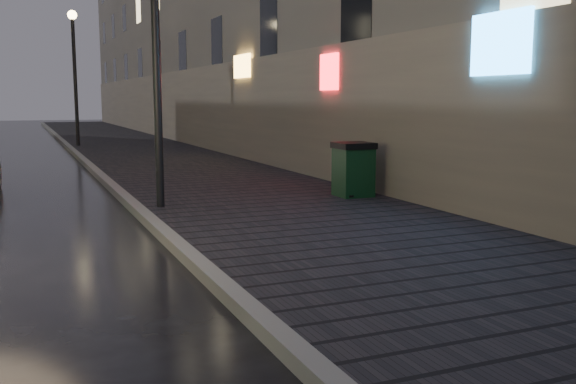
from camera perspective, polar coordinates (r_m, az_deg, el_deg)
name	(u,v)px	position (r m, az deg, el deg)	size (l,w,h in m)	color
ground	(84,359)	(5.40, -17.69, -13.99)	(120.00, 120.00, 0.00)	black
sidewalk	(134,148)	(26.42, -13.51, 3.86)	(4.60, 58.00, 0.15)	black
curb	(71,149)	(26.14, -18.71, 3.61)	(0.20, 58.00, 0.15)	slate
building_near	(185,1)	(31.24, -9.15, 16.46)	(1.80, 50.00, 13.00)	#605B54
lamp_near	(155,9)	(11.32, -11.74, 15.63)	(0.36, 0.36, 5.28)	black
lamp_far	(74,61)	(27.13, -18.46, 11.00)	(0.36, 0.36, 5.28)	black
trash_bin	(353,169)	(12.37, 5.83, 2.05)	(0.69, 0.69, 1.04)	black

